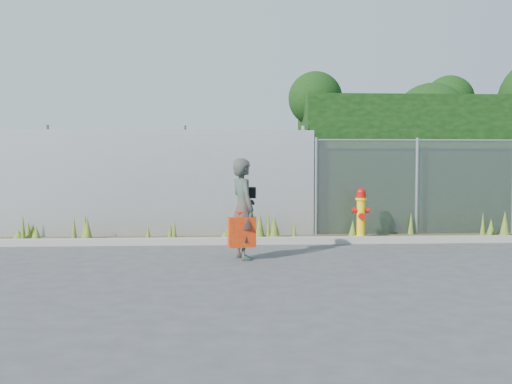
{
  "coord_description": "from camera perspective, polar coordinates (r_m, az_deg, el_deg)",
  "views": [
    {
      "loc": [
        -0.89,
        -8.81,
        1.54
      ],
      "look_at": [
        -0.3,
        1.4,
        1.0
      ],
      "focal_mm": 40.0,
      "sensor_mm": 36.0,
      "label": 1
    }
  ],
  "objects": [
    {
      "name": "ground",
      "position": [
        8.99,
        2.44,
        -6.84
      ],
      "size": [
        80.0,
        80.0,
        0.0
      ],
      "primitive_type": "plane",
      "color": "#3D3D3F",
      "rests_on": "ground"
    },
    {
      "name": "curb",
      "position": [
        10.75,
        1.48,
        -4.89
      ],
      "size": [
        16.0,
        0.22,
        0.12
      ],
      "primitive_type": "cube",
      "color": "gray",
      "rests_on": "ground"
    },
    {
      "name": "weed_strip",
      "position": [
        11.51,
        3.15,
        -3.96
      ],
      "size": [
        16.0,
        1.36,
        0.54
      ],
      "color": "#413925",
      "rests_on": "ground"
    },
    {
      "name": "corrugated_fence",
      "position": [
        12.06,
        -14.56,
        0.85
      ],
      "size": [
        8.5,
        0.21,
        2.3
      ],
      "color": "#A5A7AC",
      "rests_on": "ground"
    },
    {
      "name": "chainlink_fence",
      "position": [
        12.89,
        20.19,
        0.57
      ],
      "size": [
        6.5,
        0.07,
        2.05
      ],
      "color": "gray",
      "rests_on": "ground"
    },
    {
      "name": "hedge",
      "position": [
        13.94,
        19.69,
        4.61
      ],
      "size": [
        7.61,
        2.18,
        3.91
      ],
      "color": "black",
      "rests_on": "ground"
    },
    {
      "name": "fire_hydrant",
      "position": [
        11.64,
        10.46,
        -2.13
      ],
      "size": [
        0.35,
        0.31,
        1.04
      ],
      "rotation": [
        0.0,
        0.0,
        -0.09
      ],
      "color": "yellow",
      "rests_on": "ground"
    },
    {
      "name": "woman",
      "position": [
        9.01,
        -1.3,
        -1.69
      ],
      "size": [
        0.55,
        0.67,
        1.6
      ],
      "primitive_type": "imported",
      "rotation": [
        0.0,
        0.0,
        1.89
      ],
      "color": "#0F6151",
      "rests_on": "ground"
    },
    {
      "name": "red_tote_bag",
      "position": [
        8.9,
        -1.43,
        -4.03
      ],
      "size": [
        0.42,
        0.16,
        0.56
      ],
      "rotation": [
        0.0,
        0.0,
        0.17
      ],
      "color": "#B6180A"
    },
    {
      "name": "black_shoulder_bag",
      "position": [
        9.15,
        -0.77,
        -0.06
      ],
      "size": [
        0.24,
        0.1,
        0.18
      ],
      "rotation": [
        0.0,
        0.0,
        -0.12
      ],
      "color": "black"
    }
  ]
}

